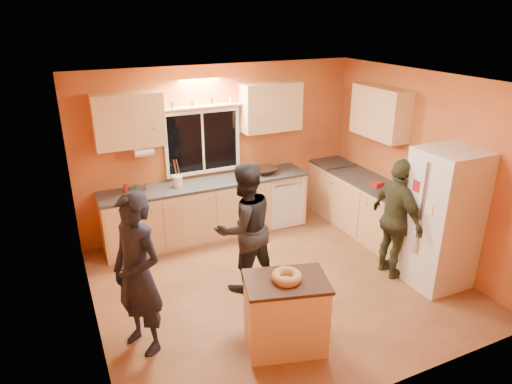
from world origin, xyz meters
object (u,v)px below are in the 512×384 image
island (286,313)px  person_left (138,275)px  person_center (244,228)px  refrigerator (442,219)px  person_right (397,219)px

island → person_left: 1.56m
person_left → person_center: bearing=83.7°
refrigerator → person_left: refrigerator is taller
person_left → person_center: (1.43, 0.60, -0.04)m
refrigerator → person_right: refrigerator is taller
island → person_center: bearing=102.1°
island → person_left: bearing=170.5°
refrigerator → person_right: (-0.39, 0.38, -0.09)m
person_left → person_right: (3.33, 0.02, -0.06)m
refrigerator → person_center: bearing=157.6°
island → person_left: size_ratio=0.55×
refrigerator → person_center: refrigerator is taller
person_left → person_center: 1.55m
refrigerator → island: bearing=-173.2°
person_left → person_right: bearing=61.4°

